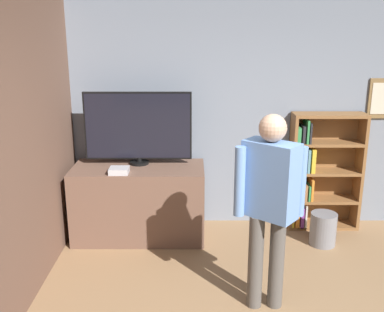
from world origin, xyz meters
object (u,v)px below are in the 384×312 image
at_px(bookshelf, 316,173).
at_px(person, 268,197).
at_px(game_console, 118,171).
at_px(television, 137,127).
at_px(waste_bin, 322,229).

distance_m(bookshelf, person, 1.90).
distance_m(game_console, person, 1.83).
distance_m(television, game_console, 0.56).
bearing_deg(television, waste_bin, -9.23).
bearing_deg(person, waste_bin, 93.88).
xyz_separation_m(television, game_console, (-0.18, -0.35, -0.40)).
height_order(game_console, person, person).
xyz_separation_m(bookshelf, person, (-0.87, -1.66, 0.33)).
xyz_separation_m(television, bookshelf, (2.11, 0.16, -0.59)).
relative_size(television, bookshelf, 0.86).
bearing_deg(waste_bin, person, -125.75).
distance_m(game_console, waste_bin, 2.36).
height_order(bookshelf, person, person).
bearing_deg(game_console, person, -38.99).
bearing_deg(television, game_console, -116.90).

